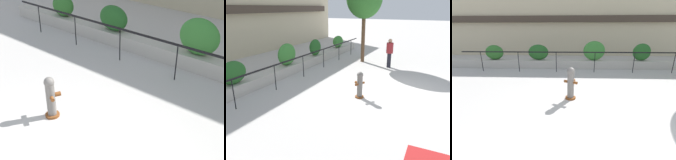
# 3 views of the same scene
# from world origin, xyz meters

# --- Properties ---
(ground_plane) EXTENTS (120.00, 120.00, 0.00)m
(ground_plane) POSITION_xyz_m (0.00, 0.00, 0.00)
(ground_plane) COLOR #BCB7B2
(planter_wall_low) EXTENTS (18.00, 0.70, 0.50)m
(planter_wall_low) POSITION_xyz_m (0.00, 6.00, 0.25)
(planter_wall_low) COLOR #B7B2A8
(planter_wall_low) RESTS_ON ground
(fence_railing_segment) EXTENTS (15.00, 0.05, 1.15)m
(fence_railing_segment) POSITION_xyz_m (-0.00, 4.90, 1.02)
(fence_railing_segment) COLOR black
(fence_railing_segment) RESTS_ON ground
(hedge_bush_1) EXTENTS (1.26, 0.58, 0.95)m
(hedge_bush_1) POSITION_xyz_m (-3.36, 6.00, 0.97)
(hedge_bush_1) COLOR #235B23
(hedge_bush_1) RESTS_ON planter_wall_low
(hedge_bush_2) EXTENTS (1.32, 0.57, 1.17)m
(hedge_bush_2) POSITION_xyz_m (0.11, 6.00, 1.08)
(hedge_bush_2) COLOR #387F33
(hedge_bush_2) RESTS_ON planter_wall_low
(hedge_bush_3) EXTENTS (1.06, 0.57, 1.03)m
(hedge_bush_3) POSITION_xyz_m (2.99, 6.00, 1.02)
(hedge_bush_3) COLOR #235B23
(hedge_bush_3) RESTS_ON planter_wall_low
(hedge_bush_4) EXTENTS (1.16, 0.69, 0.88)m
(hedge_bush_4) POSITION_xyz_m (6.40, 6.00, 0.94)
(hedge_bush_4) COLOR #387F33
(hedge_bush_4) RESTS_ON planter_wall_low
(fire_hydrant) EXTENTS (0.47, 0.48, 1.08)m
(fire_hydrant) POSITION_xyz_m (-1.32, 1.28, 0.55)
(fire_hydrant) COLOR brown
(fire_hydrant) RESTS_ON ground
(pedestrian) EXTENTS (0.56, 0.56, 1.73)m
(pedestrian) POSITION_xyz_m (3.88, 1.34, 0.99)
(pedestrian) COLOR black
(pedestrian) RESTS_ON ground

